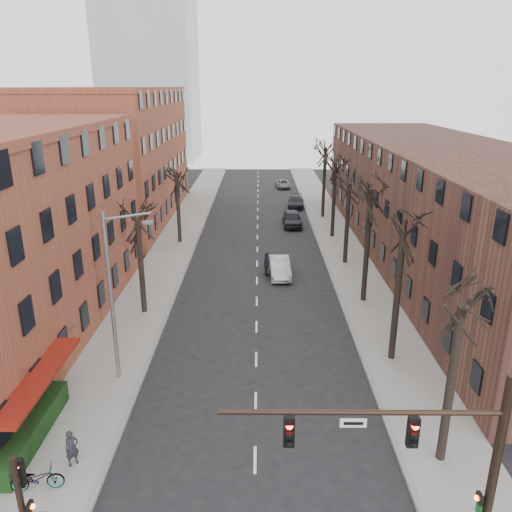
{
  "coord_description": "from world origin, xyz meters",
  "views": [
    {
      "loc": [
        0.14,
        -12.73,
        14.6
      ],
      "look_at": [
        -0.04,
        18.33,
        4.0
      ],
      "focal_mm": 35.0,
      "sensor_mm": 36.0,
      "label": 1
    }
  ],
  "objects_px": {
    "silver_sedan": "(280,267)",
    "pedestrian_a": "(72,448)",
    "bicycle": "(37,478)",
    "parked_car_near": "(292,219)",
    "parked_car_mid": "(296,202)"
  },
  "relations": [
    {
      "from": "silver_sedan",
      "to": "pedestrian_a",
      "type": "height_order",
      "value": "pedestrian_a"
    },
    {
      "from": "bicycle",
      "to": "parked_car_near",
      "type": "bearing_deg",
      "value": -26.83
    },
    {
      "from": "parked_car_near",
      "to": "silver_sedan",
      "type": "bearing_deg",
      "value": -97.96
    },
    {
      "from": "silver_sedan",
      "to": "parked_car_near",
      "type": "bearing_deg",
      "value": 80.25
    },
    {
      "from": "parked_car_near",
      "to": "pedestrian_a",
      "type": "height_order",
      "value": "pedestrian_a"
    },
    {
      "from": "silver_sedan",
      "to": "parked_car_mid",
      "type": "bearing_deg",
      "value": 80.53
    },
    {
      "from": "silver_sedan",
      "to": "parked_car_near",
      "type": "distance_m",
      "value": 15.37
    },
    {
      "from": "parked_car_mid",
      "to": "parked_car_near",
      "type": "bearing_deg",
      "value": -91.64
    },
    {
      "from": "silver_sedan",
      "to": "pedestrian_a",
      "type": "bearing_deg",
      "value": -115.42
    },
    {
      "from": "silver_sedan",
      "to": "parked_car_mid",
      "type": "xyz_separation_m",
      "value": [
        3.02,
        24.34,
        -0.05
      ]
    },
    {
      "from": "silver_sedan",
      "to": "parked_car_mid",
      "type": "distance_m",
      "value": 24.53
    },
    {
      "from": "parked_car_mid",
      "to": "pedestrian_a",
      "type": "xyz_separation_m",
      "value": [
        -12.16,
        -45.87,
        0.23
      ]
    },
    {
      "from": "silver_sedan",
      "to": "bicycle",
      "type": "height_order",
      "value": "silver_sedan"
    },
    {
      "from": "parked_car_mid",
      "to": "pedestrian_a",
      "type": "bearing_deg",
      "value": -99.89
    },
    {
      "from": "silver_sedan",
      "to": "parked_car_near",
      "type": "height_order",
      "value": "parked_car_near"
    }
  ]
}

